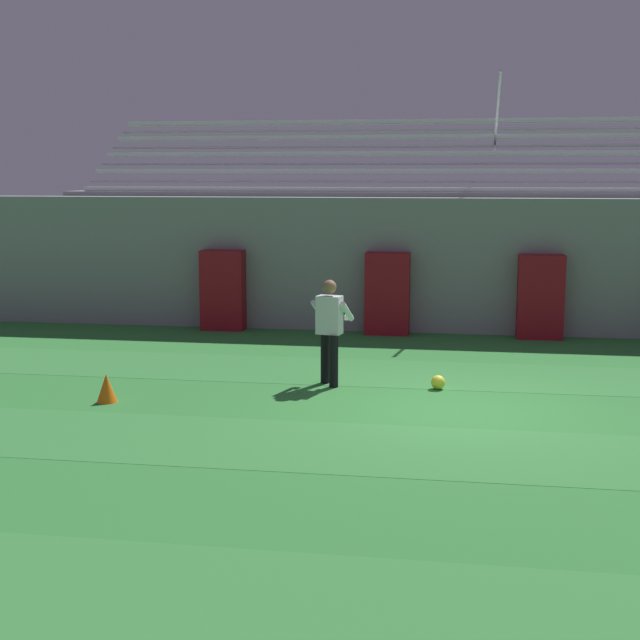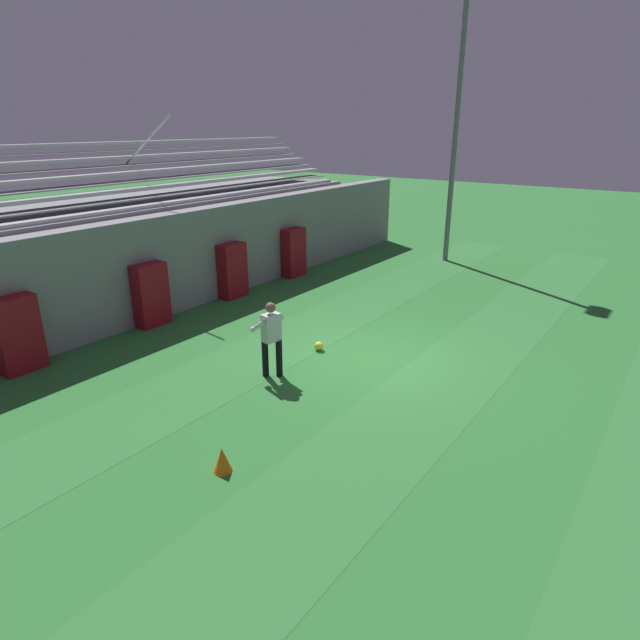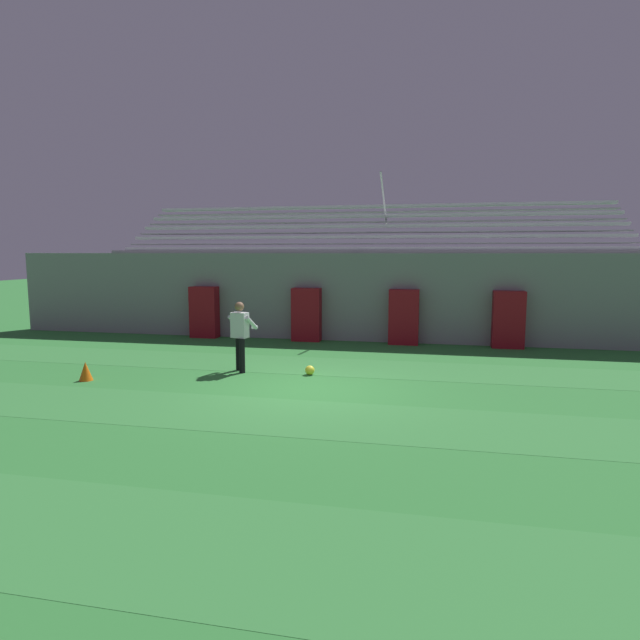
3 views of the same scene
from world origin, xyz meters
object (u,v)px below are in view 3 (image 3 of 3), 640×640
(padding_pillar_far_right, at_px, (508,320))
(traffic_cone, at_px, (86,371))
(padding_pillar_gate_right, at_px, (404,317))
(padding_pillar_far_left, at_px, (204,312))
(padding_pillar_gate_left, at_px, (306,315))
(soccer_ball, at_px, (310,370))
(goalkeeper, at_px, (240,332))

(padding_pillar_far_right, distance_m, traffic_cone, 11.54)
(padding_pillar_gate_right, distance_m, padding_pillar_far_left, 6.58)
(padding_pillar_gate_left, relative_size, soccer_ball, 7.71)
(padding_pillar_gate_right, xyz_separation_m, soccer_ball, (-1.89, -4.65, -0.74))
(padding_pillar_far_left, relative_size, soccer_ball, 7.71)
(padding_pillar_gate_left, height_order, padding_pillar_gate_right, same)
(goalkeeper, bearing_deg, padding_pillar_gate_right, 52.18)
(padding_pillar_far_left, bearing_deg, padding_pillar_gate_left, 0.00)
(padding_pillar_far_right, bearing_deg, padding_pillar_gate_left, 180.00)
(padding_pillar_gate_left, bearing_deg, padding_pillar_gate_right, 0.00)
(padding_pillar_far_left, relative_size, traffic_cone, 4.04)
(padding_pillar_gate_left, height_order, traffic_cone, padding_pillar_gate_left)
(padding_pillar_gate_left, relative_size, goalkeeper, 1.02)
(traffic_cone, bearing_deg, soccer_ball, 18.13)
(padding_pillar_gate_right, relative_size, padding_pillar_far_right, 1.00)
(padding_pillar_gate_left, relative_size, padding_pillar_far_right, 1.00)
(padding_pillar_gate_left, distance_m, soccer_ball, 4.86)
(padding_pillar_gate_left, xyz_separation_m, padding_pillar_far_left, (-3.50, 0.00, 0.00))
(goalkeeper, bearing_deg, padding_pillar_gate_left, 83.69)
(padding_pillar_far_left, height_order, soccer_ball, padding_pillar_far_left)
(padding_pillar_far_right, xyz_separation_m, goalkeeper, (-6.66, -4.63, 0.11))
(goalkeeper, bearing_deg, soccer_ball, -0.90)
(padding_pillar_far_left, bearing_deg, traffic_cone, -90.62)
(padding_pillar_gate_right, distance_m, goalkeeper, 5.86)
(padding_pillar_far_left, bearing_deg, soccer_ball, -44.82)
(padding_pillar_gate_right, bearing_deg, padding_pillar_gate_left, 180.00)
(goalkeeper, distance_m, soccer_ball, 1.90)
(padding_pillar_gate_left, bearing_deg, goalkeeper, -96.31)
(padding_pillar_gate_right, xyz_separation_m, padding_pillar_far_left, (-6.58, 0.00, 0.00))
(traffic_cone, bearing_deg, padding_pillar_gate_left, 60.15)
(soccer_ball, height_order, traffic_cone, traffic_cone)
(padding_pillar_far_right, relative_size, traffic_cone, 4.04)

